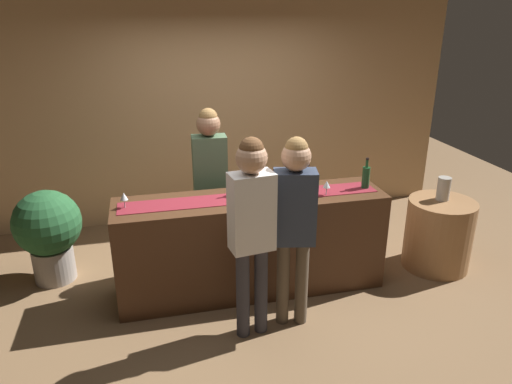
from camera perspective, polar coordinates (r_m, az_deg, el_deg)
The scene contains 15 objects.
ground_plane at distance 4.82m, azimuth -0.51°, elevation -11.26°, with size 10.00×10.00×0.00m, color brown.
back_wall at distance 6.04m, azimuth -4.70°, elevation 10.31°, with size 6.00×0.12×2.90m, color tan.
bar_counter at distance 4.58m, azimuth -0.53°, elevation -6.21°, with size 2.51×0.60×0.96m, color #472B19.
counter_runner_cloth at distance 4.38m, azimuth -0.55°, elevation -0.62°, with size 2.38×0.28×0.01m, color maroon.
wine_bottle_green at distance 4.69m, azimuth 12.95°, elevation 1.76°, with size 0.07×0.07×0.30m.
wine_bottle_amber at distance 4.43m, azimuth 6.15°, elevation 1.04°, with size 0.07×0.07×0.30m.
wine_bottle_clear at distance 4.41m, azimuth -1.27°, elevation 1.10°, with size 0.07×0.07×0.30m.
wine_glass_near_customer at distance 4.26m, azimuth -15.47°, elevation -0.56°, with size 0.07×0.07×0.14m.
wine_glass_mid_counter at distance 4.44m, azimuth 8.42°, elevation 0.88°, with size 0.07×0.07×0.14m.
bartender at distance 4.84m, azimuth -5.50°, elevation 2.43°, with size 0.35×0.24×1.68m.
customer_sipping at distance 3.86m, azimuth 4.60°, elevation -2.66°, with size 0.38×0.27×1.67m.
customer_browsing at distance 3.70m, azimuth -0.51°, elevation -3.20°, with size 0.36×0.25×1.71m.
round_side_table at distance 5.36m, azimuth 20.90°, elevation -4.71°, with size 0.68×0.68×0.74m, color #996B42.
vase_on_side_table at distance 5.22m, azimuth 21.44°, elevation 0.38°, with size 0.13×0.13×0.24m, color #A8A399.
potted_plant_tall at distance 5.11m, azimuth -23.50°, elevation -4.17°, with size 0.65×0.65×0.95m.
Camera 1 is at (-0.91, -3.96, 2.59)m, focal length 33.57 mm.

